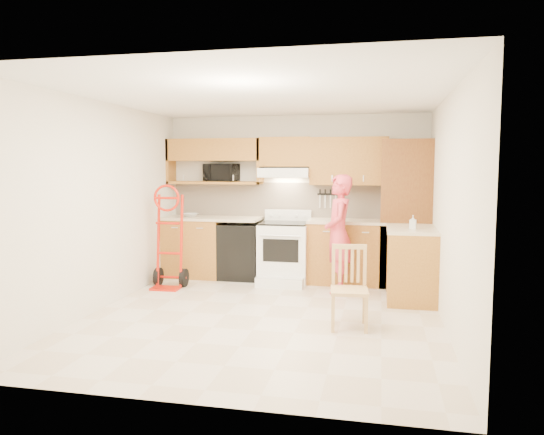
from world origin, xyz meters
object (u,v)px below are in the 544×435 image
(range, at_px, (284,247))
(hand_truck, at_px, (168,242))
(dining_chair, at_px, (349,288))
(microwave, at_px, (221,173))
(person, at_px, (339,234))

(range, distance_m, hand_truck, 1.69)
(range, xyz_separation_m, hand_truck, (-1.55, -0.67, 0.13))
(range, distance_m, dining_chair, 2.26)
(range, bearing_deg, microwave, 163.61)
(microwave, relative_size, hand_truck, 0.38)
(dining_chair, bearing_deg, microwave, 127.68)
(range, height_order, person, person)
(hand_truck, distance_m, dining_chair, 2.95)
(person, distance_m, dining_chair, 1.62)
(dining_chair, bearing_deg, range, 113.36)
(person, height_order, dining_chair, person)
(microwave, height_order, person, microwave)
(range, relative_size, dining_chair, 1.21)
(dining_chair, bearing_deg, person, 93.63)
(person, xyz_separation_m, dining_chair, (0.24, -1.56, -0.37))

